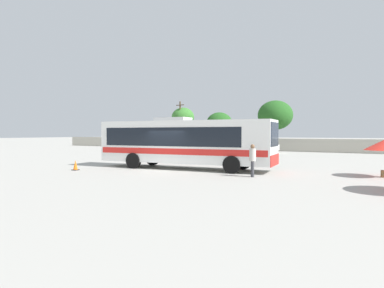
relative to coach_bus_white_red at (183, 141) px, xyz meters
The scene contains 12 objects.
ground_plane 8.80m from the coach_bus_white_red, 92.67° to the left, with size 300.00×300.00×0.00m, color #A3A099.
perimeter_wall 24.52m from the coach_bus_white_red, 90.94° to the left, with size 80.00×0.30×1.65m, color #B2AD9E.
coach_bus_white_red is the anchor object (origin of this frame).
attendant_by_bus_door 5.68m from the coach_bus_white_red, 16.42° to the right, with size 0.48×0.48×1.75m.
parked_car_leftmost_black 24.35m from the coach_bus_white_red, 126.49° to the left, with size 4.61×2.02×1.50m.
parked_car_second_silver 21.66m from the coach_bus_white_red, 113.77° to the left, with size 4.44×1.99×1.54m.
parked_car_third_white 20.13m from the coach_bus_white_red, 95.39° to the left, with size 4.55×2.00×1.53m.
utility_pole_near 33.57m from the coach_bus_white_red, 123.04° to the left, with size 1.78×0.52×7.62m.
roadside_tree_left 34.72m from the coach_bus_white_red, 122.23° to the left, with size 3.81×3.81×6.69m.
roadside_tree_midleft 31.93m from the coach_bus_white_red, 111.66° to the left, with size 4.16×4.16×5.69m.
roadside_tree_midright 28.42m from the coach_bus_white_red, 94.56° to the left, with size 4.91×4.91×6.99m.
traffic_cone_on_apron 7.00m from the coach_bus_white_red, 141.83° to the right, with size 0.36×0.36×0.64m.
Camera 1 is at (12.01, -17.03, 2.34)m, focal length 31.01 mm.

